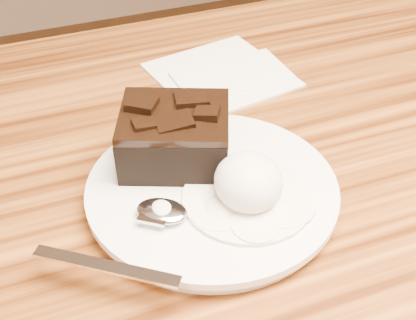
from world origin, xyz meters
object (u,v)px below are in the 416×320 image
object	(u,v)px
plate	(212,193)
brownie	(175,139)
spoon	(162,213)
ice_cream_scoop	(248,182)
napkin	(221,74)

from	to	relation	value
plate	brownie	distance (m)	0.06
brownie	spoon	bearing A→B (deg)	-117.13
plate	brownie	size ratio (longest dim) A/B	2.31
brownie	spoon	distance (m)	0.08
ice_cream_scoop	brownie	bearing A→B (deg)	116.84
plate	ice_cream_scoop	size ratio (longest dim) A/B	3.65
ice_cream_scoop	spoon	distance (m)	0.08
brownie	napkin	distance (m)	0.19
ice_cream_scoop	spoon	world-z (taller)	ice_cream_scoop
brownie	napkin	xyz separation A→B (m)	(0.11, 0.15, -0.04)
plate	spoon	world-z (taller)	spoon
spoon	plate	bearing A→B (deg)	-30.68
ice_cream_scoop	napkin	size ratio (longest dim) A/B	0.43
brownie	ice_cream_scoop	size ratio (longest dim) A/B	1.58
ice_cream_scoop	napkin	distance (m)	0.24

